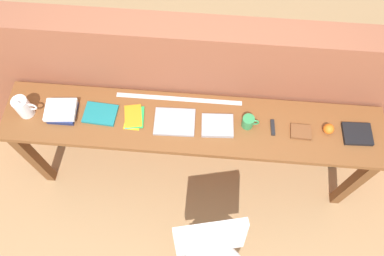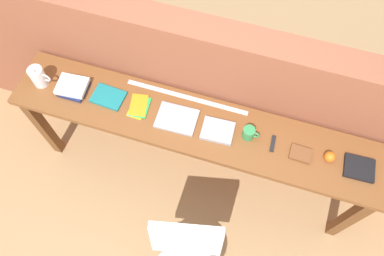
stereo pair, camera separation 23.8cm
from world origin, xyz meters
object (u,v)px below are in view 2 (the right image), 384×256
Objects in this scene: magazine_cycling at (108,97)px; book_open_centre at (177,119)px; book_repair_rightmost at (359,168)px; pamphlet_pile_colourful at (139,106)px; sports_ball_small at (330,157)px; book_stack_leftmost at (73,87)px; multitool_folded at (273,144)px; leather_journal_brown at (300,154)px; mug at (249,133)px; pitcher_white at (38,76)px.

magazine_cycling is 0.49m from book_open_centre.
book_repair_rightmost is (1.66, -0.01, 0.00)m from magazine_cycling.
book_open_centre is (0.49, -0.02, 0.00)m from magazine_cycling.
pamphlet_pile_colourful is 1.25m from sports_ball_small.
book_stack_leftmost is 1.38m from multitool_folded.
book_repair_rightmost is at bearing -0.20° from pamphlet_pile_colourful.
book_open_centre is at bearing -0.56° from book_stack_leftmost.
book_stack_leftmost is at bearing -179.05° from leather_journal_brown.
pamphlet_pile_colourful is 1.73× the size of mug.
pamphlet_pile_colourful is 0.90m from multitool_folded.
multitool_folded is 1.62× the size of sports_ball_small.
pamphlet_pile_colourful is at bearing -179.78° from sports_ball_small.
pitcher_white is 0.24m from book_stack_leftmost.
magazine_cycling is 1.13m from multitool_folded.
pitcher_white is 0.71m from pamphlet_pile_colourful.
book_stack_leftmost is at bearing -179.36° from mug.
book_stack_leftmost reaches higher than leather_journal_brown.
book_repair_rightmost is at bearing 3.79° from leather_journal_brown.
book_open_centre is at bearing -179.00° from leather_journal_brown.
leather_journal_brown is (0.18, -0.02, 0.00)m from multitool_folded.
mug is 0.85× the size of leather_journal_brown.
pamphlet_pile_colourful is at bearing 1.93° from magazine_cycling.
book_open_centre reaches higher than pamphlet_pile_colourful.
book_open_centre is 0.81m from leather_journal_brown.
pitcher_white reaches higher than book_stack_leftmost.
book_open_centre is 1.17m from book_repair_rightmost.
sports_ball_small reaches higher than pamphlet_pile_colourful.
book_open_centre is at bearing -177.49° from mug.
book_open_centre reaches higher than multitool_folded.
pamphlet_pile_colourful is at bearing 179.97° from multitool_folded.
magazine_cycling is 1.94× the size of multitool_folded.
pitcher_white is 1.61m from multitool_folded.
book_stack_leftmost is 1.11× the size of pamphlet_pile_colourful.
mug is (0.97, 0.00, 0.04)m from magazine_cycling.
book_open_centre is at bearing -2.86° from pamphlet_pile_colourful.
book_stack_leftmost is 1.93× the size of mug.
pamphlet_pile_colourful is 0.27m from book_open_centre.
magazine_cycling is at bearing -179.70° from leather_journal_brown.
magazine_cycling is 3.14× the size of sports_ball_small.
sports_ball_small is (1.25, 0.00, 0.03)m from pamphlet_pile_colourful.
mug is 0.70m from book_repair_rightmost.
multitool_folded reaches higher than pamphlet_pile_colourful.
multitool_folded is at bearing 177.27° from book_repair_rightmost.
pitcher_white is at bearing 178.60° from book_open_centre.
book_open_centre reaches higher than magazine_cycling.
book_stack_leftmost reaches higher than magazine_cycling.
pamphlet_pile_colourful is 2.80× the size of sports_ball_small.
sports_ball_small is (0.35, 0.01, 0.03)m from multitool_folded.
sports_ball_small is (1.96, 0.03, -0.04)m from pitcher_white.
book_stack_leftmost is (0.23, 0.01, -0.05)m from pitcher_white.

